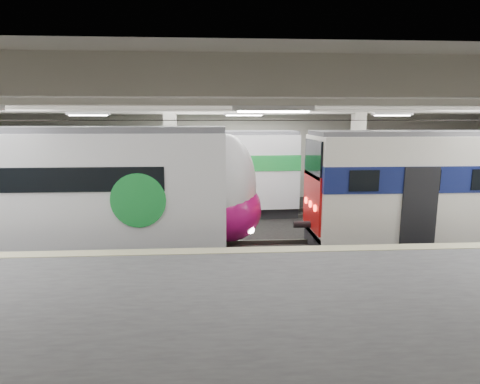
{
  "coord_description": "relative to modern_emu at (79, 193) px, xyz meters",
  "views": [
    {
      "loc": [
        -1.16,
        -14.02,
        4.74
      ],
      "look_at": [
        -0.22,
        1.0,
        2.0
      ],
      "focal_mm": 30.0,
      "sensor_mm": 36.0,
      "label": 1
    }
  ],
  "objects": [
    {
      "name": "station_hall",
      "position": [
        5.9,
        -1.74,
        1.04
      ],
      "size": [
        36.0,
        24.0,
        5.75
      ],
      "color": "black",
      "rests_on": "ground"
    },
    {
      "name": "modern_emu",
      "position": [
        0.0,
        0.0,
        0.0
      ],
      "size": [
        13.94,
        2.88,
        4.49
      ],
      "color": "white",
      "rests_on": "ground"
    },
    {
      "name": "far_train",
      "position": [
        2.24,
        5.5,
        -0.05
      ],
      "size": [
        13.08,
        3.29,
        4.18
      ],
      "rotation": [
        0.0,
        0.0,
        0.05
      ],
      "color": "white",
      "rests_on": "ground"
    }
  ]
}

